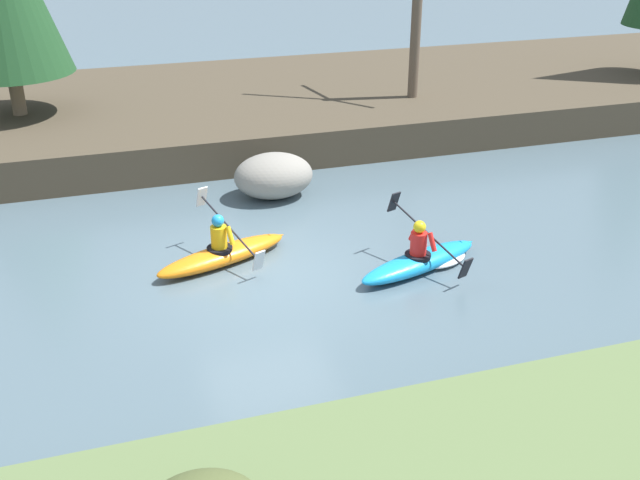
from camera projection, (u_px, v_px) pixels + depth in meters
ground_plane at (268, 275)px, 13.58m from camera, size 90.00×90.00×0.00m
riverbank_far at (188, 112)px, 21.56m from camera, size 44.00×8.96×0.94m
bare_tree_downstream at (417, 1)px, 20.22m from camera, size 3.07×3.03×5.52m
kayaker_lead at (424, 259)px, 13.73m from camera, size 2.75×2.01×1.20m
kayaker_middle at (223, 252)px, 13.92m from camera, size 2.74×2.00×1.20m
boulder_midstream at (274, 176)px, 16.77m from camera, size 1.79×1.40×1.01m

